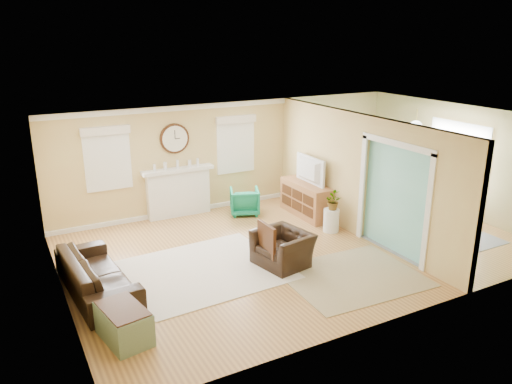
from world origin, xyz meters
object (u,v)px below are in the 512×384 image
at_px(eames_chair, 283,248).
at_px(sofa, 97,274).
at_px(credenza, 306,199).
at_px(dining_table, 411,216).
at_px(green_chair, 245,201).

bearing_deg(eames_chair, sofa, -110.69).
height_order(eames_chair, credenza, credenza).
height_order(sofa, dining_table, sofa).
xyz_separation_m(credenza, dining_table, (1.56, -1.84, -0.10)).
bearing_deg(green_chair, credenza, 169.78).
height_order(sofa, eames_chair, sofa).
height_order(sofa, green_chair, sofa).
relative_size(credenza, dining_table, 0.89).
distance_m(green_chair, dining_table, 3.84).
bearing_deg(sofa, dining_table, -97.51).
xyz_separation_m(sofa, dining_table, (6.71, -0.36, -0.03)).
xyz_separation_m(eames_chair, green_chair, (0.63, 2.81, -0.01)).
bearing_deg(sofa, credenza, -78.42).
distance_m(eames_chair, green_chair, 2.88).
bearing_deg(green_chair, sofa, 52.23).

